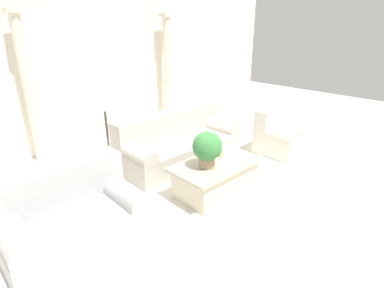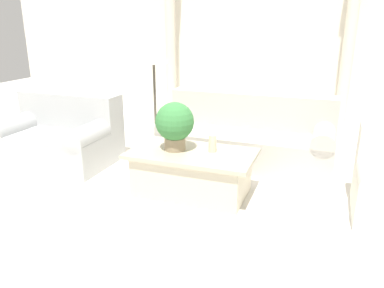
{
  "view_description": "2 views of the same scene",
  "coord_description": "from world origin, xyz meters",
  "px_view_note": "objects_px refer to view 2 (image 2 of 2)",
  "views": [
    {
      "loc": [
        -2.91,
        -3.03,
        2.27
      ],
      "look_at": [
        -0.1,
        -0.05,
        0.65
      ],
      "focal_mm": 28.0,
      "sensor_mm": 36.0,
      "label": 1
    },
    {
      "loc": [
        1.25,
        -3.91,
        1.76
      ],
      "look_at": [
        -0.11,
        -0.26,
        0.48
      ],
      "focal_mm": 35.0,
      "sensor_mm": 36.0,
      "label": 2
    }
  ],
  "objects_px": {
    "potted_plant": "(175,124)",
    "floor_lamp": "(154,56)",
    "coffee_table": "(192,172)",
    "loveseat": "(61,135)",
    "sofa_long": "(247,135)"
  },
  "relations": [
    {
      "from": "coffee_table",
      "to": "sofa_long",
      "type": "bearing_deg",
      "value": 75.14
    },
    {
      "from": "coffee_table",
      "to": "floor_lamp",
      "type": "distance_m",
      "value": 1.9
    },
    {
      "from": "floor_lamp",
      "to": "sofa_long",
      "type": "bearing_deg",
      "value": 0.38
    },
    {
      "from": "coffee_table",
      "to": "potted_plant",
      "type": "bearing_deg",
      "value": 179.41
    },
    {
      "from": "loveseat",
      "to": "potted_plant",
      "type": "height_order",
      "value": "potted_plant"
    },
    {
      "from": "potted_plant",
      "to": "sofa_long",
      "type": "bearing_deg",
      "value": 67.08
    },
    {
      "from": "floor_lamp",
      "to": "coffee_table",
      "type": "bearing_deg",
      "value": -50.34
    },
    {
      "from": "sofa_long",
      "to": "floor_lamp",
      "type": "relative_size",
      "value": 1.43
    },
    {
      "from": "loveseat",
      "to": "floor_lamp",
      "type": "xyz_separation_m",
      "value": [
        0.96,
        0.85,
        0.97
      ]
    },
    {
      "from": "potted_plant",
      "to": "coffee_table",
      "type": "bearing_deg",
      "value": -0.59
    },
    {
      "from": "potted_plant",
      "to": "floor_lamp",
      "type": "xyz_separation_m",
      "value": [
        -0.81,
        1.2,
        0.56
      ]
    },
    {
      "from": "sofa_long",
      "to": "floor_lamp",
      "type": "xyz_separation_m",
      "value": [
        -1.32,
        -0.01,
        0.98
      ]
    },
    {
      "from": "loveseat",
      "to": "potted_plant",
      "type": "bearing_deg",
      "value": -11.25
    },
    {
      "from": "sofa_long",
      "to": "potted_plant",
      "type": "height_order",
      "value": "potted_plant"
    },
    {
      "from": "sofa_long",
      "to": "loveseat",
      "type": "height_order",
      "value": "same"
    }
  ]
}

